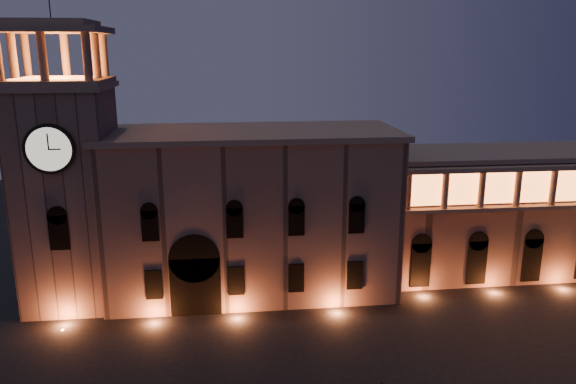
{
  "coord_description": "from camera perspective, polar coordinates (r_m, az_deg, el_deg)",
  "views": [
    {
      "loc": [
        -4.9,
        -35.82,
        25.96
      ],
      "look_at": [
        1.18,
        16.0,
        12.42
      ],
      "focal_mm": 35.0,
      "sensor_mm": 36.0,
      "label": 1
    }
  ],
  "objects": [
    {
      "name": "colonnade_wing",
      "position": [
        72.65,
        24.13,
        -1.61
      ],
      "size": [
        40.6,
        11.5,
        14.5
      ],
      "color": "brown",
      "rests_on": "ground"
    },
    {
      "name": "government_building",
      "position": [
        60.32,
        -3.73,
        -2.04
      ],
      "size": [
        30.8,
        12.8,
        17.6
      ],
      "color": "#795B4F",
      "rests_on": "ground"
    },
    {
      "name": "clock_tower",
      "position": [
        60.42,
        -21.47,
        0.65
      ],
      "size": [
        9.8,
        9.8,
        32.4
      ],
      "color": "#795B4F",
      "rests_on": "ground"
    }
  ]
}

